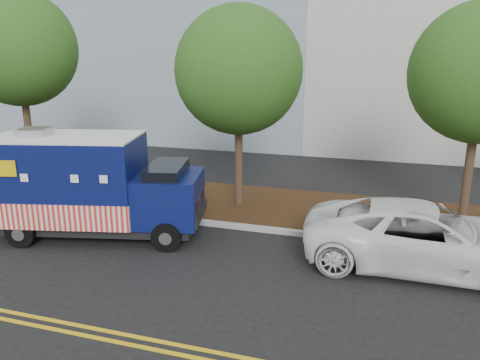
% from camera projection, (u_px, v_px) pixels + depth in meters
% --- Properties ---
extents(ground, '(120.00, 120.00, 0.00)m').
position_uv_depth(ground, '(160.00, 239.00, 13.35)').
color(ground, black).
rests_on(ground, ground).
extents(curb, '(120.00, 0.18, 0.15)m').
position_uv_depth(curb, '(180.00, 220.00, 14.62)').
color(curb, '#9E9E99').
rests_on(curb, ground).
extents(mulch_strip, '(120.00, 4.00, 0.15)m').
position_uv_depth(mulch_strip, '(205.00, 200.00, 16.55)').
color(mulch_strip, black).
rests_on(mulch_strip, ground).
extents(centerline_near, '(120.00, 0.10, 0.01)m').
position_uv_depth(centerline_near, '(59.00, 322.00, 9.26)').
color(centerline_near, gold).
rests_on(centerline_near, ground).
extents(centerline_far, '(120.00, 0.10, 0.01)m').
position_uv_depth(centerline_far, '(50.00, 328.00, 9.03)').
color(centerline_far, gold).
rests_on(centerline_far, ground).
extents(tree_a, '(4.05, 4.05, 7.29)m').
position_uv_depth(tree_a, '(19.00, 49.00, 16.43)').
color(tree_a, '#38281C').
rests_on(tree_a, ground).
extents(tree_b, '(4.05, 4.05, 6.61)m').
position_uv_depth(tree_b, '(239.00, 71.00, 14.72)').
color(tree_b, '#38281C').
rests_on(tree_b, ground).
extents(sign_post, '(0.06, 0.06, 2.40)m').
position_uv_depth(sign_post, '(147.00, 181.00, 14.81)').
color(sign_post, '#473828').
rests_on(sign_post, ground).
extents(food_truck, '(6.23, 3.43, 3.12)m').
position_uv_depth(food_truck, '(88.00, 188.00, 13.28)').
color(food_truck, black).
rests_on(food_truck, ground).
extents(white_car, '(5.75, 2.66, 1.60)m').
position_uv_depth(white_car, '(424.00, 237.00, 11.41)').
color(white_car, white).
rests_on(white_car, ground).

